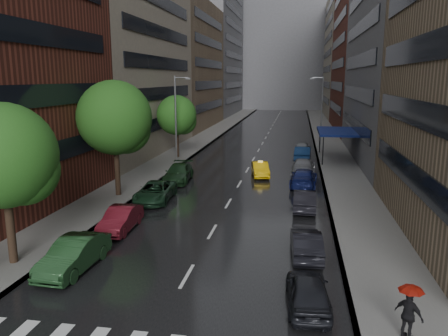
# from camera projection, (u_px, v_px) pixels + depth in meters

# --- Properties ---
(ground) EXTENTS (220.00, 220.00, 0.00)m
(ground) POSITION_uv_depth(u_px,v_px,m) (160.00, 324.00, 16.11)
(ground) COLOR gray
(ground) RESTS_ON ground
(road) EXTENTS (14.00, 140.00, 0.01)m
(road) POSITION_uv_depth(u_px,v_px,m) (265.00, 140.00, 64.38)
(road) COLOR black
(road) RESTS_ON ground
(sidewalk_left) EXTENTS (4.00, 140.00, 0.15)m
(sidewalk_left) POSITION_uv_depth(u_px,v_px,m) (205.00, 138.00, 65.85)
(sidewalk_left) COLOR gray
(sidewalk_left) RESTS_ON ground
(sidewalk_right) EXTENTS (4.00, 140.00, 0.15)m
(sidewalk_right) POSITION_uv_depth(u_px,v_px,m) (327.00, 140.00, 62.89)
(sidewalk_right) COLOR gray
(sidewalk_right) RESTS_ON ground
(buildings_left) EXTENTS (8.00, 108.00, 38.00)m
(buildings_left) POSITION_uv_depth(u_px,v_px,m) (180.00, 34.00, 72.10)
(buildings_left) COLOR maroon
(buildings_left) RESTS_ON ground
(buildings_right) EXTENTS (8.05, 109.10, 36.00)m
(buildings_right) POSITION_uv_depth(u_px,v_px,m) (370.00, 36.00, 65.35)
(buildings_right) COLOR #937A5B
(buildings_right) RESTS_ON ground
(building_far) EXTENTS (40.00, 14.00, 32.00)m
(building_far) POSITION_uv_depth(u_px,v_px,m) (284.00, 53.00, 126.80)
(building_far) COLOR slate
(building_far) RESTS_ON ground
(tree_near) EXTENTS (4.93, 4.93, 7.86)m
(tree_near) POSITION_uv_depth(u_px,v_px,m) (3.00, 156.00, 20.13)
(tree_near) COLOR #382619
(tree_near) RESTS_ON ground
(tree_mid) EXTENTS (5.51, 5.51, 8.79)m
(tree_mid) POSITION_uv_depth(u_px,v_px,m) (115.00, 118.00, 32.21)
(tree_mid) COLOR #382619
(tree_mid) RESTS_ON ground
(tree_far) EXTENTS (4.43, 4.43, 7.07)m
(tree_far) POSITION_uv_depth(u_px,v_px,m) (177.00, 115.00, 48.57)
(tree_far) COLOR #382619
(tree_far) RESTS_ON ground
(taxi) EXTENTS (2.12, 4.20, 1.32)m
(taxi) POSITION_uv_depth(u_px,v_px,m) (260.00, 169.00, 40.13)
(taxi) COLOR #ECB30C
(taxi) RESTS_ON ground
(parked_cars_left) EXTENTS (2.63, 23.31, 1.53)m
(parked_cars_left) POSITION_uv_depth(u_px,v_px,m) (147.00, 198.00, 30.36)
(parked_cars_left) COLOR #1C3F1F
(parked_cars_left) RESTS_ON ground
(parked_cars_right) EXTENTS (2.45, 41.29, 1.58)m
(parked_cars_right) POSITION_uv_depth(u_px,v_px,m) (304.00, 177.00, 36.71)
(parked_cars_right) COLOR black
(parked_cars_right) RESTS_ON ground
(ped_red_umbrella) EXTENTS (1.04, 1.03, 2.01)m
(ped_red_umbrella) POSITION_uv_depth(u_px,v_px,m) (410.00, 307.00, 14.68)
(ped_red_umbrella) COLOR black
(ped_red_umbrella) RESTS_ON sidewalk_right
(street_lamp_left) EXTENTS (1.74, 0.22, 9.00)m
(street_lamp_left) POSITION_uv_depth(u_px,v_px,m) (176.00, 117.00, 45.35)
(street_lamp_left) COLOR gray
(street_lamp_left) RESTS_ON sidewalk_left
(street_lamp_right) EXTENTS (1.74, 0.22, 9.00)m
(street_lamp_right) POSITION_uv_depth(u_px,v_px,m) (321.00, 109.00, 57.30)
(street_lamp_right) COLOR gray
(street_lamp_right) RESTS_ON sidewalk_right
(awning) EXTENTS (4.00, 8.00, 3.12)m
(awning) POSITION_uv_depth(u_px,v_px,m) (337.00, 132.00, 47.79)
(awning) COLOR navy
(awning) RESTS_ON sidewalk_right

